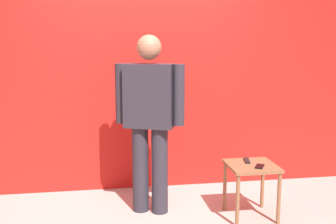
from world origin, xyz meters
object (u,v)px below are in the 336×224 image
object	(u,v)px
standing_person	(150,115)
side_table	(251,174)
tv_remote	(247,160)
cell_phone	(260,166)

from	to	relation	value
standing_person	side_table	size ratio (longest dim) A/B	3.32
tv_remote	side_table	bearing A→B (deg)	-70.90
tv_remote	standing_person	bearing A→B (deg)	-179.49
cell_phone	tv_remote	world-z (taller)	tv_remote
standing_person	tv_remote	world-z (taller)	standing_person
cell_phone	tv_remote	size ratio (longest dim) A/B	0.85
standing_person	cell_phone	world-z (taller)	standing_person
side_table	cell_phone	size ratio (longest dim) A/B	3.67
side_table	cell_phone	distance (m)	0.14
standing_person	side_table	bearing A→B (deg)	-16.99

